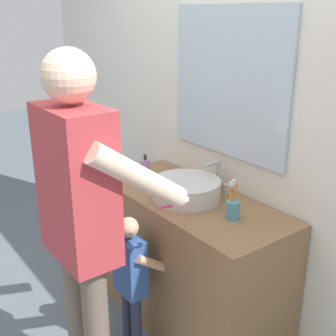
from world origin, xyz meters
The scene contains 8 objects.
back_wall centered at (0.00, 0.62, 1.35)m, with size 4.40×0.10×2.70m.
vanity_cabinet centered at (0.00, 0.30, 0.43)m, with size 1.27×0.54×0.86m, color olive.
sink_basin centered at (0.00, 0.28, 0.91)m, with size 0.39×0.39×0.11m.
faucet centered at (0.00, 0.51, 0.94)m, with size 0.18×0.14×0.18m.
toothbrush_cup centered at (0.34, 0.31, 0.91)m, with size 0.07×0.07×0.21m.
soap_bottle centered at (-0.39, 0.26, 0.92)m, with size 0.06×0.06×0.17m.
child_toddler centered at (0.00, -0.10, 0.51)m, with size 0.26×0.26×0.85m.
adult_parent centered at (0.11, -0.42, 1.04)m, with size 0.54×0.56×1.73m.
Camera 1 is at (1.76, -1.17, 1.86)m, focal length 46.41 mm.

